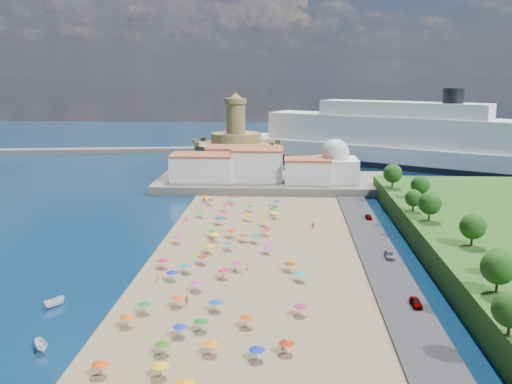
{
  "coord_description": "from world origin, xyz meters",
  "views": [
    {
      "loc": [
        12.94,
        -133.6,
        41.4
      ],
      "look_at": [
        4.0,
        25.0,
        8.0
      ],
      "focal_mm": 40.0,
      "sensor_mm": 36.0,
      "label": 1
    }
  ],
  "objects": [
    {
      "name": "hillside_trees",
      "position": [
        47.61,
        -5.37,
        10.16
      ],
      "size": [
        13.24,
        108.37,
        7.51
      ],
      "color": "#382314",
      "rests_on": "hillside"
    },
    {
      "name": "beachgoers",
      "position": [
        0.47,
        3.36,
        1.11
      ],
      "size": [
        36.76,
        99.28,
        1.86
      ],
      "color": "tan",
      "rests_on": "beach"
    },
    {
      "name": "domed_building",
      "position": [
        30.0,
        71.0,
        8.97
      ],
      "size": [
        16.0,
        16.0,
        15.0
      ],
      "color": "silver",
      "rests_on": "terrace"
    },
    {
      "name": "jetty",
      "position": [
        -12.0,
        108.0,
        1.2
      ],
      "size": [
        18.0,
        70.0,
        2.4
      ],
      "primitive_type": "cube",
      "color": "#59544C",
      "rests_on": "ground"
    },
    {
      "name": "terrace",
      "position": [
        10.0,
        73.0,
        1.5
      ],
      "size": [
        90.0,
        36.0,
        3.0
      ],
      "primitive_type": "cube",
      "color": "#59544C",
      "rests_on": "ground"
    },
    {
      "name": "moored_boats",
      "position": [
        -26.47,
        -47.49,
        0.81
      ],
      "size": [
        8.34,
        20.65,
        1.63
      ],
      "color": "white",
      "rests_on": "ground"
    },
    {
      "name": "ground",
      "position": [
        0.0,
        0.0,
        0.0
      ],
      "size": [
        700.0,
        700.0,
        0.0
      ],
      "primitive_type": "plane",
      "color": "#071938",
      "rests_on": "ground"
    },
    {
      "name": "fortress",
      "position": [
        -12.0,
        138.0,
        6.68
      ],
      "size": [
        40.0,
        40.0,
        32.4
      ],
      "color": "olive",
      "rests_on": "ground"
    },
    {
      "name": "beach_parasols",
      "position": [
        -1.12,
        -10.97,
        2.15
      ],
      "size": [
        32.0,
        115.23,
        2.2
      ],
      "color": "gray",
      "rests_on": "beach"
    },
    {
      "name": "parked_cars",
      "position": [
        36.0,
        -10.98,
        1.41
      ],
      "size": [
        2.17,
        65.72,
        1.45
      ],
      "color": "gray",
      "rests_on": "promenade"
    },
    {
      "name": "waterfront_buildings",
      "position": [
        -3.05,
        73.64,
        7.88
      ],
      "size": [
        57.0,
        29.0,
        11.0
      ],
      "color": "silver",
      "rests_on": "terrace"
    },
    {
      "name": "cruise_ship",
      "position": [
        63.58,
        122.89,
        10.39
      ],
      "size": [
        151.25,
        100.11,
        35.09
      ],
      "color": "black",
      "rests_on": "ground"
    },
    {
      "name": "breakwater",
      "position": [
        -110.0,
        153.0,
        1.3
      ],
      "size": [
        199.03,
        34.77,
        2.6
      ],
      "primitive_type": "cube",
      "rotation": [
        0.0,
        0.0,
        0.14
      ],
      "color": "#59544C",
      "rests_on": "ground"
    }
  ]
}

